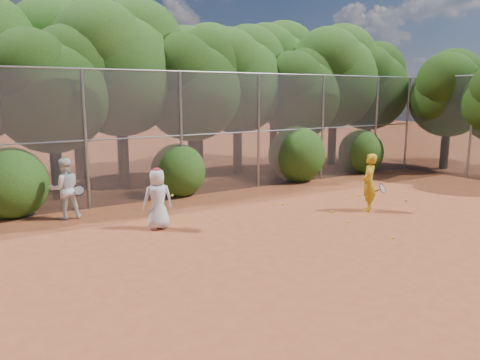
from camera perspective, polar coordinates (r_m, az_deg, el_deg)
ground at (r=11.13m, az=11.41°, el=-7.07°), size 80.00×80.00×0.00m
fence_back at (r=15.49m, az=-4.21°, el=5.79°), size 20.05×0.09×4.03m
fence_side at (r=20.43m, az=26.35°, el=5.87°), size 0.09×6.09×4.03m
tree_2 at (r=15.72m, az=-21.94°, el=10.73°), size 3.99×3.47×5.47m
tree_3 at (r=17.37m, az=-14.38°, el=13.75°), size 4.89×4.26×6.70m
tree_4 at (r=17.74m, az=-5.83°, el=11.88°), size 4.19×3.64×5.73m
tree_5 at (r=19.68m, az=-0.23°, el=12.64°), size 4.51×3.92×6.17m
tree_6 at (r=20.31m, az=7.39°, el=10.85°), size 3.86×3.36×5.29m
tree_7 at (r=22.45m, az=11.48°, el=12.77°), size 4.77×4.14×6.53m
tree_8 at (r=23.65m, az=15.52°, el=11.35°), size 4.25×3.70×5.82m
tree_10 at (r=19.22m, az=-19.44°, el=13.84°), size 5.15×4.48×7.06m
tree_11 at (r=20.57m, az=-5.09°, el=12.83°), size 4.64×4.03×6.35m
tree_12 at (r=23.49m, az=4.27°, el=13.40°), size 5.02×4.37×6.88m
tree_13 at (r=22.70m, az=24.17°, el=9.99°), size 3.86×3.36×5.29m
bush_0 at (r=14.17m, az=-26.21°, el=-0.01°), size 2.00×2.00×2.00m
bush_1 at (r=15.50m, az=-7.55°, el=1.44°), size 1.80×1.80×1.80m
bush_2 at (r=18.12m, az=6.94°, el=3.41°), size 2.20×2.20×2.20m
bush_3 at (r=20.53m, az=14.53°, el=3.55°), size 1.90×1.90×1.90m
player_yellow at (r=13.78m, az=15.45°, el=-0.31°), size 0.88×0.69×1.65m
player_teen at (r=11.72m, az=-10.00°, el=-2.25°), size 0.80×0.58×1.54m
player_white at (r=13.30m, az=-20.59°, el=-1.00°), size 0.88×0.76×1.64m
ball_0 at (r=13.47m, az=11.18°, el=-3.81°), size 0.07×0.07×0.07m
ball_1 at (r=15.78m, az=14.25°, el=-1.83°), size 0.07×0.07×0.07m
ball_2 at (r=11.47m, az=18.18°, el=-6.69°), size 0.07×0.07×0.07m
ball_3 at (r=15.47m, az=19.58°, el=-2.37°), size 0.07×0.07×0.07m
ball_4 at (r=12.53m, az=13.03°, el=-4.97°), size 0.07×0.07×0.07m
ball_5 at (r=17.63m, az=11.97°, el=-0.46°), size 0.07×0.07×0.07m
ball_6 at (r=14.16m, az=5.19°, el=-2.95°), size 0.07×0.07×0.07m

